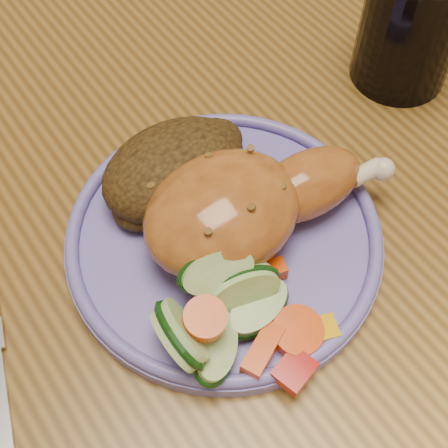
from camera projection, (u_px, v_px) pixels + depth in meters
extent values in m
plane|color=#51381C|center=(239.00, 403.00, 1.15)|extent=(4.00, 4.00, 0.00)
cube|color=brown|center=(255.00, 153.00, 0.53)|extent=(0.90, 1.40, 0.04)
cube|color=#4C2D16|center=(48.00, 56.00, 1.03)|extent=(0.42, 0.42, 0.04)
cylinder|color=#4C2D16|center=(32.00, 256.00, 1.08)|extent=(0.04, 0.04, 0.41)
cylinder|color=#4C2D16|center=(203.00, 161.00, 1.20)|extent=(0.04, 0.04, 0.41)
cylinder|color=#4C2D16|center=(110.00, 55.00, 1.35)|extent=(0.04, 0.04, 0.41)
cylinder|color=#645BB1|center=(224.00, 239.00, 0.46)|extent=(0.23, 0.23, 0.01)
torus|color=#645BB1|center=(224.00, 231.00, 0.45)|extent=(0.23, 0.23, 0.01)
ellipsoid|color=#AE6224|center=(222.00, 213.00, 0.43)|extent=(0.12, 0.10, 0.06)
ellipsoid|color=#AE6224|center=(307.00, 185.00, 0.45)|extent=(0.09, 0.06, 0.05)
sphere|color=beige|center=(383.00, 169.00, 0.46)|extent=(0.02, 0.02, 0.02)
ellipsoid|color=#3E2B0F|center=(174.00, 169.00, 0.46)|extent=(0.11, 0.08, 0.05)
ellipsoid|color=#3E2B0F|center=(209.00, 145.00, 0.48)|extent=(0.06, 0.05, 0.03)
ellipsoid|color=#3E2B0F|center=(143.00, 205.00, 0.46)|extent=(0.05, 0.04, 0.02)
cube|color=#A50A05|center=(294.00, 371.00, 0.39)|extent=(0.03, 0.03, 0.01)
cube|color=#E5A507|center=(321.00, 330.00, 0.41)|extent=(0.03, 0.02, 0.01)
cylinder|color=#F84708|center=(205.00, 319.00, 0.38)|extent=(0.03, 0.03, 0.02)
cube|color=#F84708|center=(263.00, 351.00, 0.40)|extent=(0.04, 0.03, 0.01)
cylinder|color=#F84708|center=(297.00, 332.00, 0.41)|extent=(0.03, 0.04, 0.02)
cube|color=#F84708|center=(263.00, 274.00, 0.43)|extent=(0.03, 0.02, 0.01)
cylinder|color=#BCDD8F|center=(258.00, 309.00, 0.41)|extent=(0.06, 0.06, 0.02)
cylinder|color=#BCDD8F|center=(214.00, 348.00, 0.39)|extent=(0.07, 0.07, 0.03)
cylinder|color=#BCDD8F|center=(216.00, 270.00, 0.40)|extent=(0.06, 0.05, 0.04)
cylinder|color=#BCDD8F|center=(180.00, 334.00, 0.38)|extent=(0.04, 0.05, 0.05)
cylinder|color=#BCDD8F|center=(242.00, 287.00, 0.41)|extent=(0.05, 0.04, 0.05)
cube|color=silver|center=(1.00, 438.00, 0.38)|extent=(0.05, 0.13, 0.00)
cylinder|color=black|center=(412.00, 24.00, 0.51)|extent=(0.08, 0.08, 0.11)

